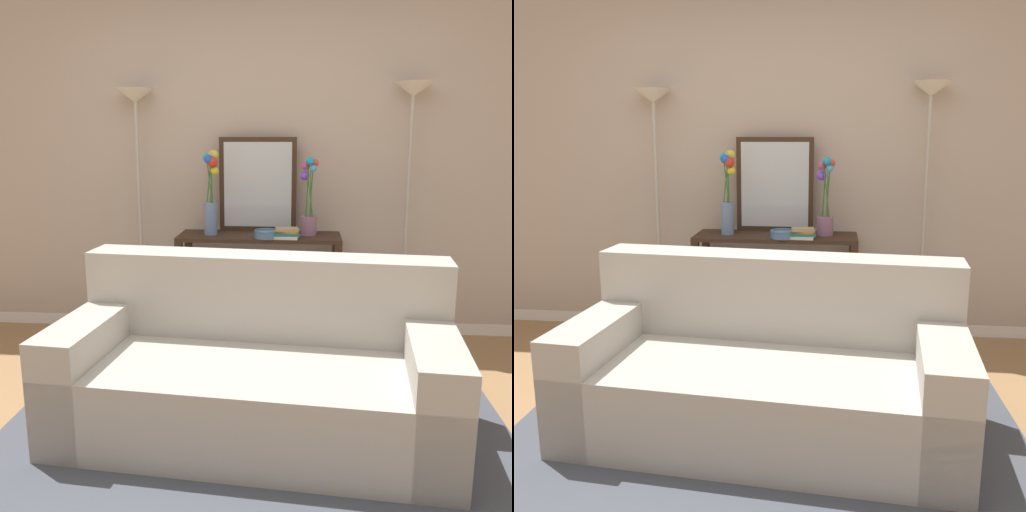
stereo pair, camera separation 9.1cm
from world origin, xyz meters
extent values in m
cube|color=#9E754C|center=(0.00, 0.00, -0.01)|extent=(16.00, 16.00, 0.02)
cube|color=white|center=(0.00, 2.04, 0.04)|extent=(12.00, 0.15, 0.09)
cube|color=#B7A899|center=(0.00, 2.04, 1.49)|extent=(12.00, 0.14, 2.80)
cube|color=#474C56|center=(0.11, 0.27, 0.01)|extent=(2.64, 1.96, 0.01)
cube|color=#ADA89E|center=(0.11, 0.37, 0.21)|extent=(2.04, 1.11, 0.42)
cube|color=#ADA89E|center=(0.14, 0.70, 0.65)|extent=(1.98, 0.44, 0.46)
cube|color=#ADA89E|center=(-0.74, 0.44, 0.30)|extent=(0.32, 0.95, 0.60)
cube|color=#ADA89E|center=(0.97, 0.29, 0.30)|extent=(0.32, 0.95, 0.60)
cube|color=#382619|center=(0.04, 1.71, 0.80)|extent=(1.16, 0.39, 0.03)
cube|color=#382619|center=(0.04, 1.71, 0.15)|extent=(1.07, 0.33, 0.01)
cube|color=#382619|center=(-0.52, 1.54, 0.39)|extent=(0.05, 0.05, 0.78)
cube|color=#382619|center=(0.59, 1.54, 0.39)|extent=(0.05, 0.05, 0.78)
cube|color=#382619|center=(-0.52, 1.88, 0.39)|extent=(0.05, 0.05, 0.78)
cube|color=#382619|center=(0.59, 1.88, 0.39)|extent=(0.05, 0.05, 0.78)
cylinder|color=#B7B2A8|center=(-0.87, 1.83, 0.01)|extent=(0.26, 0.26, 0.02)
cylinder|color=#B7B2A8|center=(-0.87, 1.83, 0.88)|extent=(0.02, 0.02, 1.72)
cone|color=silver|center=(-0.87, 1.83, 1.79)|extent=(0.28, 0.28, 0.10)
cylinder|color=#B7B2A8|center=(1.09, 1.83, 0.01)|extent=(0.26, 0.26, 0.02)
cylinder|color=#B7B2A8|center=(1.09, 1.83, 0.90)|extent=(0.02, 0.02, 1.75)
cone|color=silver|center=(1.09, 1.83, 1.82)|extent=(0.28, 0.28, 0.10)
cube|color=#382619|center=(0.01, 1.87, 1.15)|extent=(0.57, 0.02, 0.69)
cube|color=silver|center=(0.01, 1.86, 1.15)|extent=(0.50, 0.01, 0.62)
cylinder|color=#6B84AD|center=(-0.31, 1.69, 0.93)|extent=(0.09, 0.09, 0.23)
cylinder|color=#3D7538|center=(-0.30, 1.70, 1.21)|extent=(0.03, 0.03, 0.33)
sphere|color=gold|center=(-0.29, 1.72, 1.37)|extent=(0.07, 0.07, 0.07)
cylinder|color=#3D7538|center=(-0.30, 1.69, 1.15)|extent=(0.01, 0.02, 0.22)
sphere|color=yellow|center=(-0.28, 1.69, 1.27)|extent=(0.06, 0.06, 0.06)
cylinder|color=#3D7538|center=(-0.30, 1.68, 1.18)|extent=(0.02, 0.02, 0.28)
sphere|color=red|center=(-0.29, 1.67, 1.33)|extent=(0.07, 0.07, 0.07)
cylinder|color=#3D7538|center=(-0.31, 1.68, 1.19)|extent=(0.04, 0.01, 0.30)
sphere|color=blue|center=(-0.32, 1.66, 1.35)|extent=(0.06, 0.06, 0.06)
cylinder|color=#3D7538|center=(-0.32, 1.70, 1.20)|extent=(0.04, 0.03, 0.31)
sphere|color=#28A4DA|center=(-0.33, 1.72, 1.35)|extent=(0.07, 0.07, 0.07)
cylinder|color=gray|center=(0.39, 1.73, 0.88)|extent=(0.12, 0.12, 0.14)
cylinder|color=#3D7538|center=(0.38, 1.74, 1.12)|extent=(0.02, 0.02, 0.36)
sphere|color=#D8448B|center=(0.36, 1.76, 1.30)|extent=(0.06, 0.06, 0.06)
cylinder|color=#3D7538|center=(0.37, 1.74, 1.09)|extent=(0.03, 0.04, 0.28)
sphere|color=#7742E9|center=(0.36, 1.75, 1.23)|extent=(0.07, 0.07, 0.07)
cylinder|color=#3D7538|center=(0.39, 1.71, 1.14)|extent=(0.06, 0.01, 0.39)
sphere|color=#1E9ACF|center=(0.39, 1.69, 1.34)|extent=(0.05, 0.05, 0.05)
cylinder|color=#3D7538|center=(0.40, 1.74, 1.13)|extent=(0.02, 0.04, 0.37)
sphere|color=#C94937|center=(0.42, 1.75, 1.32)|extent=(0.06, 0.06, 0.06)
cylinder|color=#3D7538|center=(0.40, 1.72, 1.11)|extent=(0.02, 0.02, 0.34)
sphere|color=#40ABD9|center=(0.41, 1.70, 1.28)|extent=(0.05, 0.05, 0.05)
cylinder|color=#4C7093|center=(0.10, 1.58, 0.83)|extent=(0.17, 0.17, 0.05)
torus|color=#4C7093|center=(0.10, 1.58, 0.86)|extent=(0.17, 0.17, 0.01)
cube|color=silver|center=(0.22, 1.58, 0.82)|extent=(0.20, 0.15, 0.02)
cube|color=#1E7075|center=(0.23, 1.58, 0.84)|extent=(0.19, 0.13, 0.02)
cube|color=#B77F33|center=(0.23, 1.58, 0.86)|extent=(0.18, 0.13, 0.02)
cube|color=tan|center=(0.24, 1.57, 0.87)|extent=(0.16, 0.12, 0.02)
cube|color=#BC3328|center=(-0.42, 1.71, 0.06)|extent=(0.03, 0.15, 0.13)
cube|color=#B77F33|center=(-0.38, 1.71, 0.06)|extent=(0.05, 0.14, 0.13)
cube|color=tan|center=(-0.33, 1.71, 0.06)|extent=(0.03, 0.18, 0.12)
cube|color=#2D2D33|center=(-0.30, 1.71, 0.05)|extent=(0.03, 0.16, 0.10)
cube|color=navy|center=(-0.27, 1.71, 0.05)|extent=(0.03, 0.15, 0.11)
cube|color=#236033|center=(-0.24, 1.71, 0.05)|extent=(0.04, 0.17, 0.10)
cube|color=silver|center=(-0.20, 1.71, 0.05)|extent=(0.04, 0.14, 0.11)
cube|color=maroon|center=(-0.15, 1.71, 0.05)|extent=(0.04, 0.17, 0.11)
cube|color=#6B3360|center=(-0.12, 1.71, 0.06)|extent=(0.03, 0.16, 0.12)
camera|label=1|loc=(0.34, -2.30, 1.52)|focal=39.85mm
camera|label=2|loc=(0.44, -2.29, 1.52)|focal=39.85mm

